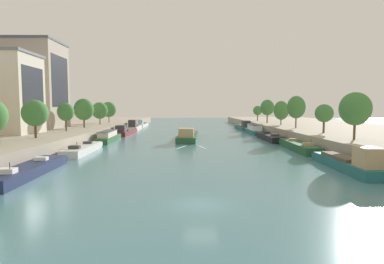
# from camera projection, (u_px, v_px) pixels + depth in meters

# --- Properties ---
(ground_plane) EXTENTS (400.00, 400.00, 0.00)m
(ground_plane) POSITION_uv_depth(u_px,v_px,m) (201.00, 205.00, 24.02)
(ground_plane) COLOR teal
(quay_left) EXTENTS (36.00, 170.00, 2.53)m
(quay_left) POSITION_uv_depth(u_px,v_px,m) (38.00, 132.00, 78.20)
(quay_left) COLOR #A89E89
(quay_left) RESTS_ON ground
(quay_right) EXTENTS (36.00, 170.00, 2.53)m
(quay_right) POSITION_uv_depth(u_px,v_px,m) (343.00, 132.00, 79.30)
(quay_right) COLOR #A89E89
(quay_right) RESTS_ON ground
(barge_midriver) EXTENTS (5.29, 21.64, 3.01)m
(barge_midriver) POSITION_uv_depth(u_px,v_px,m) (188.00, 136.00, 72.68)
(barge_midriver) COLOR #235633
(barge_midriver) RESTS_ON ground
(wake_behind_barge) EXTENTS (5.59, 6.05, 0.03)m
(wake_behind_barge) POSITION_uv_depth(u_px,v_px,m) (192.00, 147.00, 59.01)
(wake_behind_barge) COLOR silver
(wake_behind_barge) RESTS_ON ground
(moored_boat_left_second) EXTENTS (3.23, 15.85, 2.26)m
(moored_boat_left_second) POSITION_uv_depth(u_px,v_px,m) (29.00, 170.00, 34.29)
(moored_boat_left_second) COLOR #1E284C
(moored_boat_left_second) RESTS_ON ground
(moored_boat_left_end) EXTENTS (3.17, 14.44, 2.24)m
(moored_boat_left_end) POSITION_uv_depth(u_px,v_px,m) (83.00, 149.00, 51.82)
(moored_boat_left_end) COLOR silver
(moored_boat_left_end) RESTS_ON ground
(moored_boat_left_downstream) EXTENTS (3.22, 15.57, 2.35)m
(moored_boat_left_downstream) POSITION_uv_depth(u_px,v_px,m) (108.00, 137.00, 68.84)
(moored_boat_left_downstream) COLOR #235633
(moored_boat_left_downstream) RESTS_ON ground
(moored_boat_left_upstream) EXTENTS (3.70, 16.97, 2.82)m
(moored_boat_left_upstream) POSITION_uv_depth(u_px,v_px,m) (125.00, 131.00, 86.14)
(moored_boat_left_upstream) COLOR maroon
(moored_boat_left_upstream) RESTS_ON ground
(moored_boat_left_far) EXTENTS (3.41, 15.85, 3.46)m
(moored_boat_left_far) POSITION_uv_depth(u_px,v_px,m) (135.00, 127.00, 103.81)
(moored_boat_left_far) COLOR silver
(moored_boat_left_far) RESTS_ON ground
(moored_boat_left_lone) EXTENTS (2.76, 13.49, 2.92)m
(moored_boat_left_lone) POSITION_uv_depth(u_px,v_px,m) (143.00, 124.00, 120.17)
(moored_boat_left_lone) COLOR silver
(moored_boat_left_lone) RESTS_ON ground
(moored_boat_right_far) EXTENTS (3.09, 14.86, 3.29)m
(moored_boat_right_far) POSITION_uv_depth(u_px,v_px,m) (348.00, 162.00, 36.94)
(moored_boat_right_far) COLOR #23666B
(moored_boat_right_far) RESTS_ON ground
(moored_boat_right_midway) EXTENTS (3.38, 16.60, 2.39)m
(moored_boat_right_midway) POSITION_uv_depth(u_px,v_px,m) (298.00, 146.00, 54.97)
(moored_boat_right_midway) COLOR #235633
(moored_boat_right_midway) RESTS_ON ground
(moored_boat_right_downstream) EXTENTS (3.08, 16.43, 2.38)m
(moored_boat_right_downstream) POSITION_uv_depth(u_px,v_px,m) (269.00, 137.00, 71.90)
(moored_boat_right_downstream) COLOR black
(moored_boat_right_downstream) RESTS_ON ground
(moored_boat_right_lone) EXTENTS (3.21, 14.95, 2.56)m
(moored_boat_right_lone) POSITION_uv_depth(u_px,v_px,m) (254.00, 130.00, 89.96)
(moored_boat_right_lone) COLOR #23666B
(moored_boat_right_lone) RESTS_ON ground
(moored_boat_right_end) EXTENTS (3.45, 16.48, 3.18)m
(moored_boat_right_end) POSITION_uv_depth(u_px,v_px,m) (243.00, 127.00, 105.61)
(moored_boat_right_end) COLOR #23666B
(moored_boat_right_end) RESTS_ON ground
(tree_left_second) EXTENTS (4.01, 4.01, 6.09)m
(tree_left_second) POSITION_uv_depth(u_px,v_px,m) (35.00, 113.00, 50.04)
(tree_left_second) COLOR brown
(tree_left_second) RESTS_ON quay_left
(tree_left_midway) EXTENTS (3.34, 3.34, 5.82)m
(tree_left_midway) POSITION_uv_depth(u_px,v_px,m) (66.00, 112.00, 64.57)
(tree_left_midway) COLOR brown
(tree_left_midway) RESTS_ON quay_left
(tree_left_far) EXTENTS (4.65, 4.65, 6.99)m
(tree_left_far) POSITION_uv_depth(u_px,v_px,m) (84.00, 110.00, 75.95)
(tree_left_far) COLOR brown
(tree_left_far) RESTS_ON quay_left
(tree_left_by_lamp) EXTENTS (4.43, 4.43, 6.35)m
(tree_left_by_lamp) POSITION_uv_depth(u_px,v_px,m) (100.00, 111.00, 89.67)
(tree_left_by_lamp) COLOR brown
(tree_left_by_lamp) RESTS_ON quay_left
(tree_left_nearest) EXTENTS (4.57, 4.57, 6.64)m
(tree_left_nearest) POSITION_uv_depth(u_px,v_px,m) (109.00, 109.00, 99.91)
(tree_left_nearest) COLOR brown
(tree_left_nearest) RESTS_ON quay_left
(tree_right_nearest) EXTENTS (4.63, 4.63, 7.21)m
(tree_right_nearest) POSITION_uv_depth(u_px,v_px,m) (355.00, 109.00, 47.54)
(tree_right_nearest) COLOR brown
(tree_right_nearest) RESTS_ON quay_right
(tree_right_third) EXTENTS (3.42, 3.42, 5.51)m
(tree_right_third) POSITION_uv_depth(u_px,v_px,m) (324.00, 113.00, 60.21)
(tree_right_third) COLOR brown
(tree_right_third) RESTS_ON quay_right
(tree_right_second) EXTENTS (4.22, 4.22, 7.60)m
(tree_right_second) POSITION_uv_depth(u_px,v_px,m) (296.00, 107.00, 74.20)
(tree_right_second) COLOR brown
(tree_right_second) RESTS_ON quay_right
(tree_right_by_lamp) EXTENTS (4.15, 4.15, 6.70)m
(tree_right_by_lamp) POSITION_uv_depth(u_px,v_px,m) (281.00, 110.00, 87.95)
(tree_right_by_lamp) COLOR brown
(tree_right_by_lamp) RESTS_ON quay_right
(tree_right_end_of_row) EXTENTS (4.33, 4.33, 7.34)m
(tree_right_end_of_row) POSITION_uv_depth(u_px,v_px,m) (267.00, 107.00, 99.17)
(tree_right_end_of_row) COLOR brown
(tree_right_end_of_row) RESTS_ON quay_right
(tree_right_past_mid) EXTENTS (3.21, 3.21, 5.46)m
(tree_right_past_mid) POSITION_uv_depth(u_px,v_px,m) (258.00, 111.00, 112.99)
(tree_right_past_mid) COLOR brown
(tree_right_past_mid) RESTS_ON quay_right
(building_left_middle) EXTENTS (11.34, 12.28, 20.47)m
(building_left_middle) POSITION_uv_depth(u_px,v_px,m) (37.00, 85.00, 74.78)
(building_left_middle) COLOR #A89989
(building_left_middle) RESTS_ON quay_left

